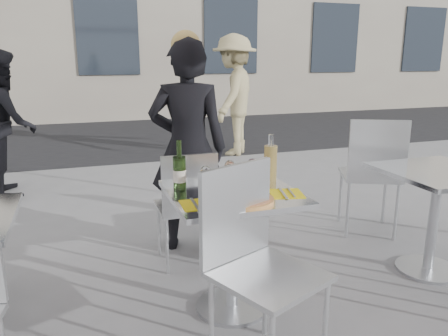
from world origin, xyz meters
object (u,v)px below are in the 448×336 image
object	(u,v)px
salad_plate	(241,184)
wineglass_red_b	(252,166)
side_chair_rfar	(373,167)
wineglass_white_a	(206,174)
napkin_left	(199,204)
woman_diner	(188,148)
chair_near	(253,251)
sugar_shaker	(253,177)
pedestrian_b	(234,96)
pizza_far	(241,179)
pizza_near	(245,199)
carafe	(270,162)
chair_far	(187,200)
wineglass_red_a	(251,169)
wineglass_white_b	(230,168)
wine_bottle	(180,172)
pedestrian_a	(5,123)
side_table_right	(436,199)
main_table	(232,225)
napkin_right	(286,193)

from	to	relation	value
salad_plate	wineglass_red_b	xyz separation A→B (m)	(0.11, 0.10, 0.07)
side_chair_rfar	wineglass_white_a	xyz separation A→B (m)	(-1.65, -0.68, 0.26)
napkin_left	woman_diner	bearing A→B (deg)	81.18
chair_near	sugar_shaker	bearing A→B (deg)	44.47
pedestrian_b	pizza_far	distance (m)	4.22
woman_diner	wineglass_red_b	size ratio (longest dim) A/B	10.39
pizza_near	carafe	bearing A→B (deg)	47.89
side_chair_rfar	pizza_near	size ratio (longest dim) A/B	3.25
side_chair_rfar	napkin_left	bearing A→B (deg)	50.93
chair_far	wineglass_red_a	distance (m)	0.73
chair_far	wineglass_white_b	world-z (taller)	wineglass_white_b
chair_near	wineglass_white_a	size ratio (longest dim) A/B	6.33
wine_bottle	pedestrian_a	bearing A→B (deg)	113.58
pedestrian_a	carafe	distance (m)	3.45
napkin_left	side_table_right	bearing A→B (deg)	8.07
carafe	chair_near	bearing A→B (deg)	-120.69
side_table_right	chair_far	xyz separation A→B (m)	(-1.62, 0.63, -0.03)
wineglass_white_b	salad_plate	bearing A→B (deg)	-73.53
salad_plate	woman_diner	bearing A→B (deg)	94.48
wine_bottle	wineglass_red_a	size ratio (longest dim) A/B	1.87
woman_diner	wineglass_white_a	size ratio (longest dim) A/B	10.39
wineglass_white_a	wineglass_red_a	bearing A→B (deg)	4.00
woman_diner	sugar_shaker	xyz separation A→B (m)	(0.17, -0.89, -0.02)
pizza_near	main_table	bearing A→B (deg)	89.66
pizza_far	wine_bottle	size ratio (longest dim) A/B	1.21
sugar_shaker	wineglass_white_a	world-z (taller)	wineglass_white_a
pedestrian_a	wineglass_white_b	size ratio (longest dim) A/B	10.15
woman_diner	wine_bottle	size ratio (longest dim) A/B	5.55
wineglass_red_a	napkin_right	world-z (taller)	wineglass_red_a
chair_far	pedestrian_a	distance (m)	2.83
woman_diner	salad_plate	bearing A→B (deg)	113.35
wineglass_white_a	pizza_far	bearing A→B (deg)	30.14
woman_diner	wineglass_white_b	xyz separation A→B (m)	(0.04, -0.85, 0.04)
napkin_left	chair_near	bearing A→B (deg)	-54.47
wineglass_red_b	salad_plate	bearing A→B (deg)	-136.84
main_table	napkin_left	bearing A→B (deg)	-145.71
pedestrian_a	sugar_shaker	world-z (taller)	pedestrian_a
chair_near	wineglass_white_b	xyz separation A→B (m)	(0.08, 0.56, 0.27)
salad_plate	chair_near	bearing A→B (deg)	-103.51
chair_near	pizza_near	size ratio (longest dim) A/B	3.18
wine_bottle	napkin_left	bearing A→B (deg)	-82.25
woman_diner	wineglass_red_a	bearing A→B (deg)	118.12
salad_plate	wineglass_white_b	size ratio (longest dim) A/B	1.40
salad_plate	wineglass_red_b	world-z (taller)	wineglass_red_b
chair_far	napkin_left	size ratio (longest dim) A/B	4.30
pedestrian_b	pedestrian_a	bearing A→B (deg)	-34.80
chair_far	wine_bottle	world-z (taller)	wine_bottle
wineglass_white_b	napkin_right	xyz separation A→B (m)	(0.25, -0.25, -0.11)
pizza_near	pizza_far	xyz separation A→B (m)	(0.12, 0.37, 0.01)
side_table_right	wineglass_white_a	size ratio (longest dim) A/B	4.76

